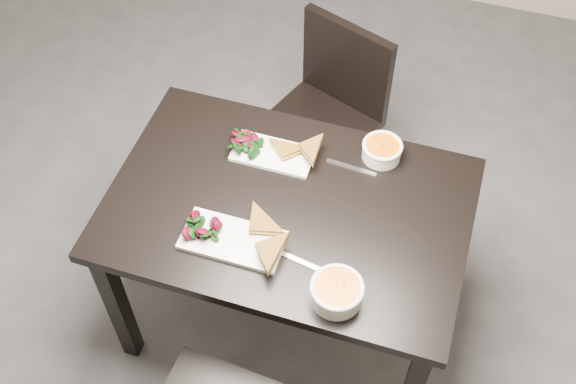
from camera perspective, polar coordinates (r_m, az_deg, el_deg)
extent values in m
plane|color=#47474C|center=(2.98, -8.17, -10.59)|extent=(5.00, 5.00, 0.00)
cube|color=black|center=(2.35, 0.00, -1.34)|extent=(1.20, 0.80, 0.04)
cube|color=black|center=(2.66, -13.61, -8.91)|extent=(0.06, 0.06, 0.71)
cube|color=black|center=(2.98, -7.94, 1.94)|extent=(0.06, 0.06, 0.71)
cube|color=black|center=(2.82, 12.68, -3.22)|extent=(0.06, 0.06, 0.71)
cube|color=black|center=(3.00, 2.39, 5.25)|extent=(0.54, 0.54, 0.04)
cube|color=black|center=(3.15, -2.33, 2.06)|extent=(0.05, 0.05, 0.41)
cube|color=black|center=(3.01, 2.93, -1.20)|extent=(0.05, 0.05, 0.41)
cube|color=black|center=(3.34, 1.64, 5.79)|extent=(0.05, 0.05, 0.41)
cube|color=black|center=(3.21, 6.76, 2.86)|extent=(0.05, 0.05, 0.41)
cube|color=black|center=(2.96, 4.77, 10.25)|extent=(0.41, 0.19, 0.40)
cube|color=white|center=(2.25, -4.49, -3.91)|extent=(0.33, 0.16, 0.02)
cylinder|color=white|center=(2.12, 3.96, -8.17)|extent=(0.16, 0.16, 0.06)
cylinder|color=orange|center=(2.10, 4.00, -7.80)|extent=(0.13, 0.13, 0.02)
torus|color=white|center=(2.09, 4.01, -7.70)|extent=(0.16, 0.16, 0.02)
cube|color=silver|center=(2.21, 1.20, -5.71)|extent=(0.18, 0.05, 0.00)
cube|color=white|center=(2.47, -1.21, 3.08)|extent=(0.28, 0.14, 0.01)
cylinder|color=white|center=(2.47, 7.59, 3.27)|extent=(0.14, 0.14, 0.05)
cylinder|color=orange|center=(2.45, 7.65, 3.63)|extent=(0.12, 0.12, 0.02)
torus|color=white|center=(2.45, 7.67, 3.74)|extent=(0.14, 0.14, 0.01)
cube|color=silver|center=(2.44, 5.14, 1.99)|extent=(0.18, 0.03, 0.00)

